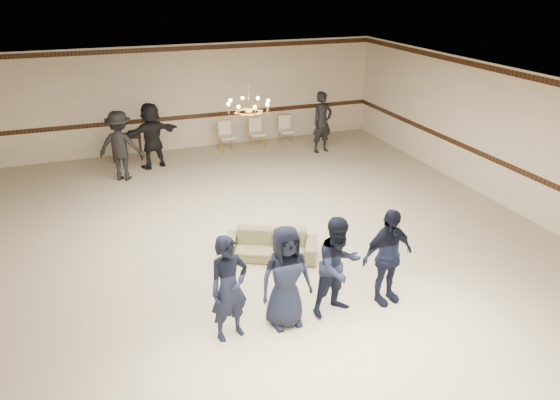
# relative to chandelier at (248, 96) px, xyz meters

# --- Properties ---
(room) EXTENTS (12.01, 14.01, 3.21)m
(room) POSITION_rel_chandelier_xyz_m (0.00, -1.00, -1.28)
(room) COLOR tan
(room) RESTS_ON ground
(chair_rail) EXTENTS (12.00, 0.02, 0.14)m
(chair_rail) POSITION_rel_chandelier_xyz_m (0.00, 5.99, -1.88)
(chair_rail) COLOR #3A1E11
(chair_rail) RESTS_ON wall_back
(crown_molding) EXTENTS (12.00, 0.02, 0.14)m
(crown_molding) POSITION_rel_chandelier_xyz_m (0.00, 5.99, 0.21)
(crown_molding) COLOR #3A1E11
(crown_molding) RESTS_ON wall_back
(chandelier) EXTENTS (0.94, 0.94, 0.89)m
(chandelier) POSITION_rel_chandelier_xyz_m (0.00, 0.00, 0.00)
(chandelier) COLOR #BC903C
(chandelier) RESTS_ON ceiling
(boy_a) EXTENTS (0.70, 0.54, 1.70)m
(boy_a) POSITION_rel_chandelier_xyz_m (-1.44, -3.56, -2.02)
(boy_a) COLOR black
(boy_a) RESTS_ON floor
(boy_b) EXTENTS (0.85, 0.57, 1.70)m
(boy_b) POSITION_rel_chandelier_xyz_m (-0.54, -3.56, -2.02)
(boy_b) COLOR black
(boy_b) RESTS_ON floor
(boy_c) EXTENTS (0.94, 0.79, 1.70)m
(boy_c) POSITION_rel_chandelier_xyz_m (0.36, -3.56, -2.02)
(boy_c) COLOR black
(boy_c) RESTS_ON floor
(boy_d) EXTENTS (1.05, 0.55, 1.70)m
(boy_d) POSITION_rel_chandelier_xyz_m (1.26, -3.56, -2.02)
(boy_d) COLOR black
(boy_d) RESTS_ON floor
(settee) EXTENTS (1.93, 1.43, 0.53)m
(settee) POSITION_rel_chandelier_xyz_m (-0.08, -1.49, -2.61)
(settee) COLOR #827D56
(settee) RESTS_ON floor
(adult_left) EXTENTS (1.39, 1.13, 1.88)m
(adult_left) POSITION_rel_chandelier_xyz_m (-2.40, 3.86, -1.93)
(adult_left) COLOR black
(adult_left) RESTS_ON floor
(adult_mid) EXTENTS (1.83, 1.04, 1.88)m
(adult_mid) POSITION_rel_chandelier_xyz_m (-1.50, 4.56, -1.93)
(adult_mid) COLOR black
(adult_mid) RESTS_ON floor
(adult_right) EXTENTS (0.76, 0.58, 1.88)m
(adult_right) POSITION_rel_chandelier_xyz_m (3.60, 4.16, -1.93)
(adult_right) COLOR black
(adult_right) RESTS_ON floor
(banquet_chair_left) EXTENTS (0.48, 0.48, 0.94)m
(banquet_chair_left) POSITION_rel_chandelier_xyz_m (0.83, 5.22, -2.41)
(banquet_chair_left) COLOR beige
(banquet_chair_left) RESTS_ON floor
(banquet_chair_mid) EXTENTS (0.45, 0.45, 0.94)m
(banquet_chair_mid) POSITION_rel_chandelier_xyz_m (1.83, 5.22, -2.41)
(banquet_chair_mid) COLOR beige
(banquet_chair_mid) RESTS_ON floor
(banquet_chair_right) EXTENTS (0.47, 0.47, 0.94)m
(banquet_chair_right) POSITION_rel_chandelier_xyz_m (2.83, 5.22, -2.41)
(banquet_chair_right) COLOR beige
(banquet_chair_right) RESTS_ON floor
(console_table) EXTENTS (0.91, 0.44, 0.74)m
(console_table) POSITION_rel_chandelier_xyz_m (-2.17, 5.42, -2.50)
(console_table) COLOR black
(console_table) RESTS_ON floor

